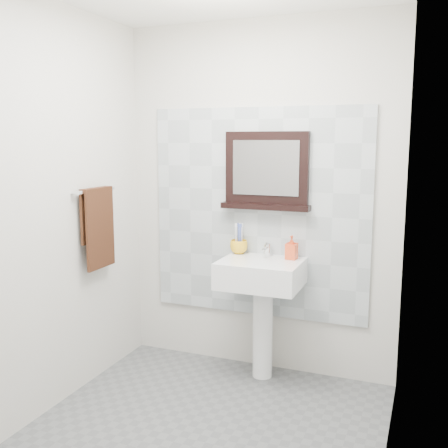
% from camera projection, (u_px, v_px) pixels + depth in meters
% --- Properties ---
extents(floor, '(2.00, 2.20, 0.01)m').
position_uv_depth(floor, '(196.00, 440.00, 2.95)').
color(floor, '#595C5E').
rests_on(floor, ground).
extents(back_wall, '(2.00, 0.01, 2.50)m').
position_uv_depth(back_wall, '(259.00, 199.00, 3.76)').
color(back_wall, beige).
rests_on(back_wall, ground).
extents(front_wall, '(2.00, 0.01, 2.50)m').
position_uv_depth(front_wall, '(55.00, 268.00, 1.74)').
color(front_wall, beige).
rests_on(front_wall, ground).
extents(left_wall, '(0.01, 2.20, 2.50)m').
position_uv_depth(left_wall, '(42.00, 212.00, 3.11)').
color(left_wall, beige).
rests_on(left_wall, ground).
extents(right_wall, '(0.01, 2.20, 2.50)m').
position_uv_depth(right_wall, '(393.00, 234.00, 2.38)').
color(right_wall, beige).
rests_on(right_wall, ground).
extents(splashback, '(1.60, 0.02, 1.50)m').
position_uv_depth(splashback, '(258.00, 213.00, 3.76)').
color(splashback, '#A9B3B8').
rests_on(splashback, back_wall).
extents(pedestal_sink, '(0.55, 0.44, 0.96)m').
position_uv_depth(pedestal_sink, '(261.00, 286.00, 3.60)').
color(pedestal_sink, white).
rests_on(pedestal_sink, ground).
extents(toothbrush_cup, '(0.15, 0.15, 0.10)m').
position_uv_depth(toothbrush_cup, '(239.00, 247.00, 3.78)').
color(toothbrush_cup, yellow).
rests_on(toothbrush_cup, pedestal_sink).
extents(toothbrushes, '(0.05, 0.04, 0.21)m').
position_uv_depth(toothbrushes, '(239.00, 237.00, 3.76)').
color(toothbrushes, white).
rests_on(toothbrushes, toothbrush_cup).
extents(soap_dispenser, '(0.08, 0.08, 0.16)m').
position_uv_depth(soap_dispenser, '(292.00, 247.00, 3.59)').
color(soap_dispenser, red).
rests_on(soap_dispenser, pedestal_sink).
extents(framed_mirror, '(0.64, 0.11, 0.54)m').
position_uv_depth(framed_mirror, '(267.00, 173.00, 3.66)').
color(framed_mirror, black).
rests_on(framed_mirror, back_wall).
extents(towel_bar, '(0.07, 0.40, 0.03)m').
position_uv_depth(towel_bar, '(96.00, 191.00, 3.52)').
color(towel_bar, silver).
rests_on(towel_bar, left_wall).
extents(hand_towel, '(0.06, 0.30, 0.55)m').
position_uv_depth(hand_towel, '(98.00, 222.00, 3.55)').
color(hand_towel, '#32190D').
rests_on(hand_towel, towel_bar).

